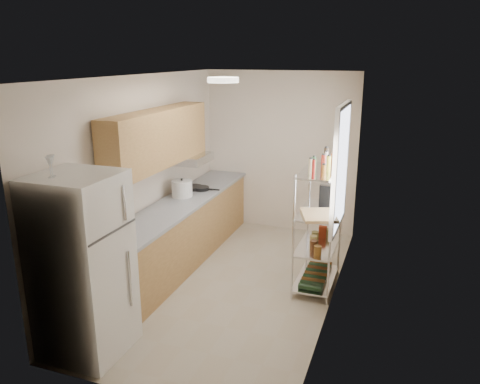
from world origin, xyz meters
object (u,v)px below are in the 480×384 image
object	(u,v)px
refrigerator	(83,266)
rice_cooker	(182,189)
cutting_board	(319,215)
frying_pan_large	(194,188)
espresso_machine	(328,193)

from	to	relation	value
refrigerator	rice_cooker	size ratio (longest dim) A/B	6.20
cutting_board	refrigerator	bearing A→B (deg)	-136.09
refrigerator	cutting_board	world-z (taller)	refrigerator
frying_pan_large	espresso_machine	xyz separation A→B (m)	(2.07, -0.42, 0.23)
espresso_machine	rice_cooker	bearing A→B (deg)	-174.59
rice_cooker	espresso_machine	distance (m)	2.06
cutting_board	rice_cooker	bearing A→B (deg)	165.44
rice_cooker	frying_pan_large	distance (m)	0.41
espresso_machine	cutting_board	bearing A→B (deg)	-86.51
frying_pan_large	espresso_machine	bearing A→B (deg)	-9.14
rice_cooker	frying_pan_large	size ratio (longest dim) A/B	1.04
rice_cooker	cutting_board	bearing A→B (deg)	-14.56
cutting_board	espresso_machine	world-z (taller)	espresso_machine
refrigerator	espresso_machine	bearing A→B (deg)	50.46
frying_pan_large	rice_cooker	bearing A→B (deg)	-86.24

